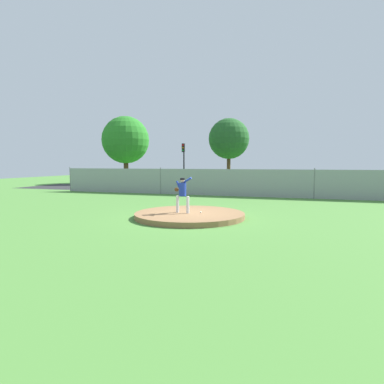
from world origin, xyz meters
name	(u,v)px	position (x,y,z in m)	size (l,w,h in m)	color
ground_plane	(220,202)	(0.00, 6.00, 0.00)	(80.00, 80.00, 0.00)	#4C8438
asphalt_strip	(241,191)	(0.00, 14.50, 0.00)	(44.00, 7.00, 0.01)	#2B2B2D
pitchers_mound	(190,215)	(0.00, 0.00, 0.11)	(4.90, 4.90, 0.23)	olive
pitcher_youth	(182,191)	(-0.29, -0.13, 1.18)	(0.83, 0.32, 1.60)	silver
baseball	(201,212)	(0.51, 0.04, 0.26)	(0.07, 0.07, 0.07)	white
chainlink_fence	(232,183)	(0.00, 10.00, 1.00)	(28.61, 0.07, 2.10)	gray
parked_car_slate	(233,182)	(-0.74, 14.27, 0.79)	(2.10, 4.49, 1.65)	slate
parked_car_red	(314,183)	(5.91, 14.21, 0.81)	(2.09, 4.16, 1.71)	#A81919
parked_car_navy	(270,182)	(2.44, 14.12, 0.84)	(1.98, 4.82, 1.77)	#161E4C
parked_car_burgundy	(201,181)	(-3.81, 14.84, 0.85)	(1.92, 4.17, 1.81)	maroon
parked_car_silver	(123,180)	(-11.82, 14.89, 0.78)	(2.06, 4.58, 1.63)	#B7BABF
traffic_cone_orange	(361,190)	(9.61, 15.55, 0.26)	(0.40, 0.40, 0.55)	orange
traffic_light_near	(184,157)	(-6.87, 18.87, 3.10)	(0.28, 0.46, 4.51)	black
tree_tall_centre	(126,140)	(-15.63, 22.22, 5.28)	(5.79, 5.79, 8.20)	#4C331E
tree_slender_far	(229,139)	(-3.03, 23.93, 5.27)	(4.73, 4.73, 7.65)	#4C331E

